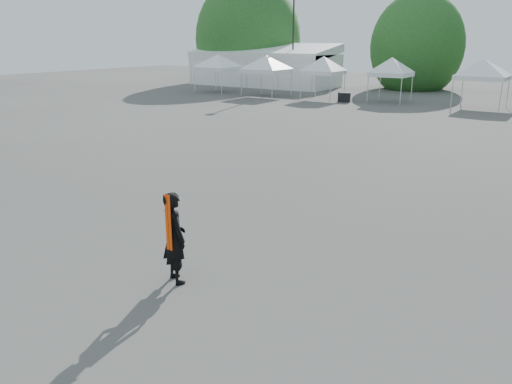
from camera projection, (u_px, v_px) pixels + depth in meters
The scene contains 12 objects.
ground at pixel (239, 238), 12.21m from camera, with size 120.00×120.00×0.00m, color #474442.
marquee at pixel (263, 66), 51.12m from camera, with size 15.00×6.25×4.23m.
light_pole_west at pixel (293, 26), 47.08m from camera, with size 0.60×0.25×10.30m.
tree_far_w at pixel (248, 40), 54.87m from camera, with size 4.80×4.80×7.30m.
tree_mid_w at pixel (417, 47), 47.07m from camera, with size 4.16×4.16×6.33m.
tent_a at pixel (218, 57), 44.60m from camera, with size 4.59×4.59×3.88m.
tent_b at pixel (267, 59), 41.53m from camera, with size 4.62×4.62×3.88m.
tent_c at pixel (324, 60), 39.44m from camera, with size 3.98×3.98×3.88m.
tent_d at pixel (392, 61), 37.33m from camera, with size 3.89×3.89×3.88m.
tent_e at pixel (484, 63), 34.24m from camera, with size 4.64×4.64×3.88m.
man at pixel (174, 237), 9.78m from camera, with size 0.81×0.69×1.87m.
crate_west at pixel (344, 97), 38.27m from camera, with size 0.92×0.72×0.72m, color black.
Camera 1 is at (6.66, -9.19, 4.67)m, focal length 35.00 mm.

